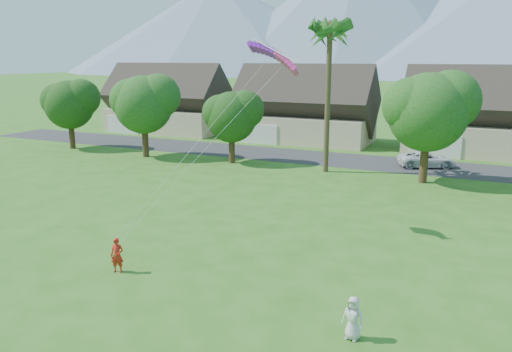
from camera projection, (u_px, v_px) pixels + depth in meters
The scene contains 10 objects.
ground at pixel (130, 350), 16.60m from camera, with size 500.00×500.00×0.00m, color #2D6019.
street at pixel (363, 162), 46.64m from camera, with size 90.00×7.00×0.01m, color #2D2D30.
kite_flyer at pixel (117, 255), 22.45m from camera, with size 0.59×0.39×1.62m, color red.
watcher at pixel (353, 318), 17.09m from camera, with size 0.76×0.49×1.56m, color beige.
parked_car at pixel (426, 159), 44.20m from camera, with size 2.29×4.96×1.38m, color silver.
mountain_ridge at pixel (498, 15), 235.32m from camera, with size 540.00×240.00×70.00m.
houses_row at pixel (389, 115), 53.59m from camera, with size 72.75×8.19×8.86m.
tree_row at pixel (335, 116), 40.60m from camera, with size 62.27×6.67×8.45m.
fan_palm at pixel (330, 28), 39.87m from camera, with size 3.00×3.00×13.80m.
parafoil_kite at pixel (276, 54), 26.36m from camera, with size 2.99×1.00×0.50m.
Camera 1 is at (10.01, -11.69, 9.47)m, focal length 35.00 mm.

